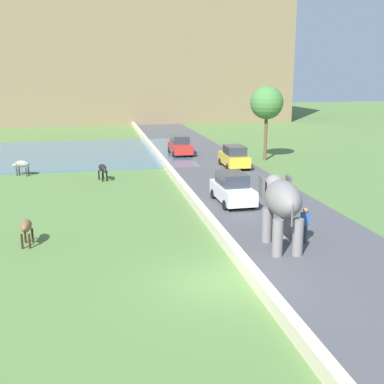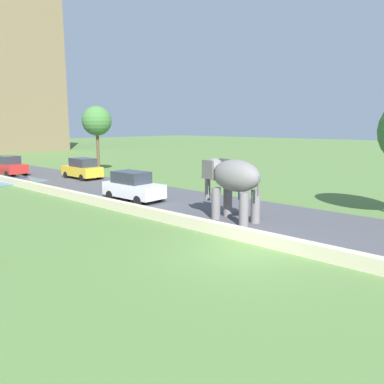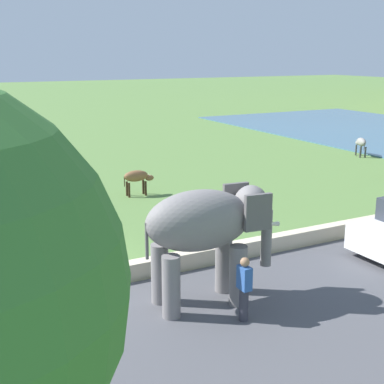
# 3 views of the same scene
# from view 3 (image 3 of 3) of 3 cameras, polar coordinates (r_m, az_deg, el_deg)

# --- Properties ---
(ground_plane) EXTENTS (220.00, 220.00, 0.00)m
(ground_plane) POSITION_cam_3_polar(r_m,az_deg,el_deg) (15.75, -14.47, -8.80)
(ground_plane) COLOR #567A3D
(elephant) EXTENTS (1.66, 3.53, 2.99)m
(elephant) POSITION_cam_3_polar(r_m,az_deg,el_deg) (12.98, 1.66, -3.80)
(elephant) COLOR slate
(elephant) RESTS_ON ground
(person_beside_elephant) EXTENTS (0.36, 0.22, 1.63)m
(person_beside_elephant) POSITION_cam_3_polar(r_m,az_deg,el_deg) (12.56, 5.62, -10.24)
(person_beside_elephant) COLOR #33333D
(person_beside_elephant) RESTS_ON ground
(cow_grey) EXTENTS (1.40, 0.89, 1.15)m
(cow_grey) POSITION_cam_3_polar(r_m,az_deg,el_deg) (34.29, 17.68, 5.05)
(cow_grey) COLOR gray
(cow_grey) RESTS_ON ground
(cow_brown) EXTENTS (0.49, 1.40, 1.15)m
(cow_brown) POSITION_cam_3_polar(r_m,az_deg,el_deg) (23.62, -5.91, 1.59)
(cow_brown) COLOR brown
(cow_brown) RESTS_ON ground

